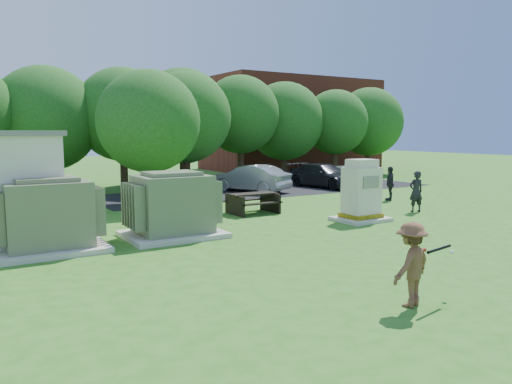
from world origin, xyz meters
TOP-DOWN VIEW (x-y plane):
  - ground at (0.00, 0.00)m, footprint 120.00×120.00m
  - brick_building at (18.00, 27.00)m, footprint 15.00×8.00m
  - parking_strip at (7.00, 13.50)m, footprint 20.00×6.00m
  - transformer_left at (-6.50, 4.50)m, footprint 3.00×2.40m
  - transformer_right at (-2.80, 4.50)m, footprint 3.00×2.40m
  - generator_cabinet at (4.29, 3.46)m, footprint 1.89×1.55m
  - picnic_table at (1.73, 7.03)m, footprint 1.95×1.47m
  - batter at (-1.41, -3.86)m, footprint 1.16×0.82m
  - person_by_generator at (7.68, 3.80)m, footprint 0.71×0.56m
  - person_at_picnic at (-0.27, 8.14)m, footprint 0.99×0.98m
  - person_walking_right at (9.43, 6.87)m, footprint 0.94×1.00m
  - car_white at (0.34, 13.94)m, footprint 1.63×3.88m
  - car_silver_a at (5.47, 13.47)m, footprint 3.31×4.80m
  - car_dark at (10.40, 13.01)m, footprint 2.66×5.10m
  - car_silver_b at (11.98, 13.37)m, footprint 3.11×4.85m
  - batting_equipment at (-0.78, -3.96)m, footprint 1.19×0.34m
  - tree_row at (1.75, 18.50)m, footprint 41.30×13.30m

SIDE VIEW (x-z plane):
  - ground at x=0.00m, z-range 0.00..0.00m
  - parking_strip at x=7.00m, z-range 0.00..0.01m
  - picnic_table at x=1.73m, z-range 0.10..0.94m
  - car_silver_b at x=11.98m, z-range 0.00..1.24m
  - car_white at x=0.34m, z-range 0.00..1.31m
  - car_dark at x=10.40m, z-range 0.00..1.41m
  - car_silver_a at x=5.47m, z-range 0.00..1.50m
  - person_at_picnic at x=-0.27m, z-range 0.00..1.61m
  - batter at x=-1.41m, z-range 0.00..1.63m
  - person_walking_right at x=9.43m, z-range 0.00..1.66m
  - person_by_generator at x=7.68m, z-range 0.00..1.71m
  - transformer_left at x=-6.50m, z-range -0.07..2.00m
  - transformer_right at x=-2.80m, z-range -0.07..2.00m
  - generator_cabinet at x=4.29m, z-range -0.14..2.16m
  - batting_equipment at x=-0.78m, z-range 0.90..1.16m
  - brick_building at x=18.00m, z-range 0.00..8.00m
  - tree_row at x=1.75m, z-range 0.50..7.80m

